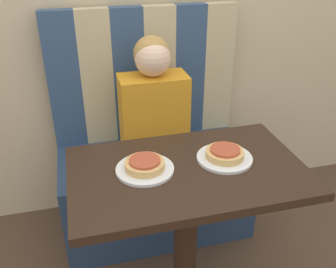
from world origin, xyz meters
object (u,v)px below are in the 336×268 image
object	(u,v)px
plate_left	(145,169)
pizza_right	(225,153)
pizza_left	(145,164)
person	(153,101)
plate_right	(224,158)

from	to	relation	value
plate_left	pizza_right	world-z (taller)	pizza_right
pizza_right	plate_left	bearing A→B (deg)	180.00
pizza_left	pizza_right	world-z (taller)	same
plate_left	pizza_right	bearing A→B (deg)	0.00
person	plate_left	world-z (taller)	person
plate_left	plate_right	distance (m)	0.32
person	pizza_right	size ratio (longest dim) A/B	4.28
pizza_left	plate_left	bearing A→B (deg)	0.00
plate_right	pizza_right	xyz separation A→B (m)	(0.00, 0.00, 0.02)
plate_left	plate_right	world-z (taller)	same
person	pizza_left	world-z (taller)	person
person	plate_right	distance (m)	0.59
pizza_left	pizza_right	bearing A→B (deg)	0.00
pizza_left	pizza_right	size ratio (longest dim) A/B	1.00
plate_left	plate_right	bearing A→B (deg)	0.00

